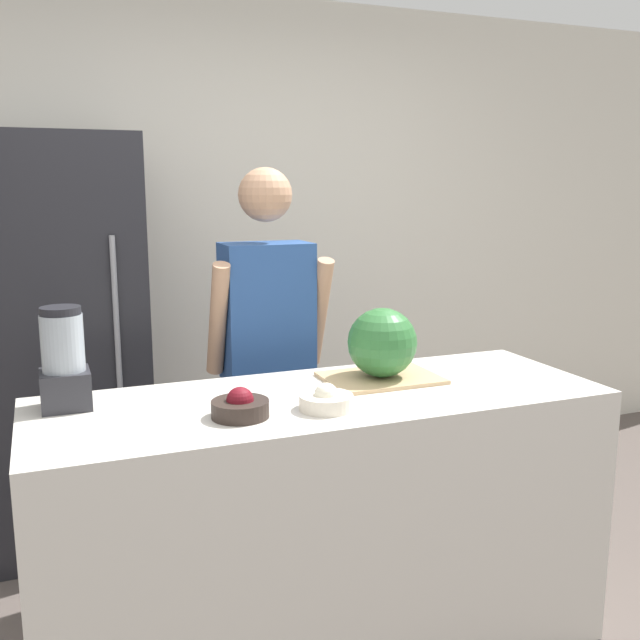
% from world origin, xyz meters
% --- Properties ---
extents(wall_back, '(8.00, 0.06, 2.60)m').
position_xyz_m(wall_back, '(0.00, 2.01, 1.30)').
color(wall_back, silver).
rests_on(wall_back, ground_plane).
extents(counter_island, '(1.92, 0.68, 0.94)m').
position_xyz_m(counter_island, '(0.00, 0.34, 0.47)').
color(counter_island, beige).
rests_on(counter_island, ground_plane).
extents(refrigerator, '(0.72, 0.76, 1.84)m').
position_xyz_m(refrigerator, '(-0.79, 1.59, 0.92)').
color(refrigerator, '#232328').
rests_on(refrigerator, ground_plane).
extents(person, '(0.51, 0.27, 1.70)m').
position_xyz_m(person, '(0.02, 1.02, 0.89)').
color(person, '#4C608C').
rests_on(person, ground_plane).
extents(cutting_board, '(0.41, 0.30, 0.01)m').
position_xyz_m(cutting_board, '(0.26, 0.44, 0.94)').
color(cutting_board, tan).
rests_on(cutting_board, counter_island).
extents(watermelon, '(0.25, 0.25, 0.25)m').
position_xyz_m(watermelon, '(0.26, 0.43, 1.08)').
color(watermelon, '#2D6B33').
rests_on(watermelon, cutting_board).
extents(bowl_cherries, '(0.18, 0.18, 0.09)m').
position_xyz_m(bowl_cherries, '(-0.32, 0.22, 0.97)').
color(bowl_cherries, '#2D231E').
rests_on(bowl_cherries, counter_island).
extents(bowl_cream, '(0.17, 0.17, 0.09)m').
position_xyz_m(bowl_cream, '(-0.05, 0.19, 0.97)').
color(bowl_cream, beige).
rests_on(bowl_cream, counter_island).
extents(blender, '(0.15, 0.15, 0.32)m').
position_xyz_m(blender, '(-0.81, 0.51, 1.09)').
color(blender, '#28282D').
rests_on(blender, counter_island).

